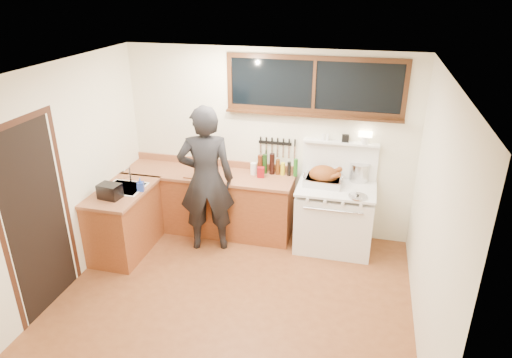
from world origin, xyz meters
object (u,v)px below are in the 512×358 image
(vintage_stove, at_px, (334,216))
(cutting_board, at_px, (202,172))
(man, at_px, (206,180))
(roast_turkey, at_px, (324,177))

(vintage_stove, relative_size, cutting_board, 3.65)
(vintage_stove, bearing_deg, man, -166.20)
(cutting_board, xyz_separation_m, roast_turkey, (1.66, 0.12, 0.05))
(man, distance_m, cutting_board, 0.38)
(cutting_board, bearing_deg, man, -61.47)
(vintage_stove, xyz_separation_m, cutting_board, (-1.84, -0.08, 0.49))
(roast_turkey, bearing_deg, vintage_stove, -12.75)
(man, relative_size, roast_turkey, 3.78)
(vintage_stove, distance_m, roast_turkey, 0.57)
(vintage_stove, xyz_separation_m, roast_turkey, (-0.18, 0.04, 0.54))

